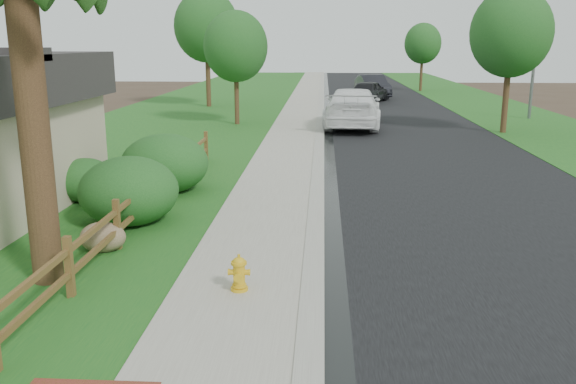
# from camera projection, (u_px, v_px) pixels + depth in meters

# --- Properties ---
(road) EXTENTS (8.00, 90.00, 0.02)m
(road) POSITION_uv_depth(u_px,v_px,m) (384.00, 106.00, 40.90)
(road) COLOR black
(road) RESTS_ON ground
(curb) EXTENTS (0.40, 90.00, 0.12)m
(curb) POSITION_uv_depth(u_px,v_px,m) (321.00, 105.00, 41.12)
(curb) COLOR gray
(curb) RESTS_ON ground
(wet_gutter) EXTENTS (0.50, 90.00, 0.00)m
(wet_gutter) POSITION_uv_depth(u_px,v_px,m) (326.00, 105.00, 41.11)
(wet_gutter) COLOR black
(wet_gutter) RESTS_ON road
(sidewalk) EXTENTS (2.20, 90.00, 0.10)m
(sidewalk) POSITION_uv_depth(u_px,v_px,m) (302.00, 105.00, 41.19)
(sidewalk) COLOR gray
(sidewalk) RESTS_ON ground
(grass_strip) EXTENTS (1.60, 90.00, 0.06)m
(grass_strip) POSITION_uv_depth(u_px,v_px,m) (274.00, 105.00, 41.31)
(grass_strip) COLOR #164F1C
(grass_strip) RESTS_ON ground
(lawn_near) EXTENTS (9.00, 90.00, 0.04)m
(lawn_near) POSITION_uv_depth(u_px,v_px,m) (198.00, 105.00, 41.60)
(lawn_near) COLOR #164F1C
(lawn_near) RESTS_ON ground
(verge_far) EXTENTS (6.00, 90.00, 0.04)m
(verge_far) POSITION_uv_depth(u_px,v_px,m) (488.00, 106.00, 40.51)
(verge_far) COLOR #164F1C
(verge_far) RESTS_ON ground
(ranch_fence) EXTENTS (0.12, 16.92, 1.10)m
(ranch_fence) POSITION_uv_depth(u_px,v_px,m) (135.00, 207.00, 13.49)
(ranch_fence) COLOR #4C3419
(ranch_fence) RESTS_ON ground
(fire_hydrant) EXTENTS (0.41, 0.33, 0.64)m
(fire_hydrant) POSITION_uv_depth(u_px,v_px,m) (239.00, 274.00, 10.20)
(fire_hydrant) COLOR gold
(fire_hydrant) RESTS_ON sidewalk
(white_suv) EXTENTS (3.19, 6.88, 1.94)m
(white_suv) POSITION_uv_depth(u_px,v_px,m) (353.00, 108.00, 30.27)
(white_suv) COLOR white
(white_suv) RESTS_ON road
(dark_car_mid) EXTENTS (3.34, 4.90, 1.55)m
(dark_car_mid) POSITION_uv_depth(u_px,v_px,m) (369.00, 91.00, 43.06)
(dark_car_mid) COLOR black
(dark_car_mid) RESTS_ON road
(dark_car_far) EXTENTS (2.63, 5.37, 1.70)m
(dark_car_far) POSITION_uv_depth(u_px,v_px,m) (372.00, 86.00, 46.92)
(dark_car_far) COLOR black
(dark_car_far) RESTS_ON road
(streetlight) EXTENTS (2.01, 0.28, 8.69)m
(streetlight) POSITION_uv_depth(u_px,v_px,m) (534.00, 28.00, 32.75)
(streetlight) COLOR slate
(streetlight) RESTS_ON ground
(boulder) EXTENTS (1.13, 0.99, 0.63)m
(boulder) POSITION_uv_depth(u_px,v_px,m) (103.00, 237.00, 12.37)
(boulder) COLOR brown
(boulder) RESTS_ON ground
(shrub_b) EXTENTS (2.83, 2.83, 1.61)m
(shrub_b) POSITION_uv_depth(u_px,v_px,m) (129.00, 191.00, 14.14)
(shrub_b) COLOR #1A491A
(shrub_b) RESTS_ON ground
(shrub_c) EXTENTS (2.01, 2.01, 1.16)m
(shrub_c) POSITION_uv_depth(u_px,v_px,m) (85.00, 180.00, 16.28)
(shrub_c) COLOR #1A491A
(shrub_c) RESTS_ON ground
(shrub_d) EXTENTS (3.09, 3.09, 1.67)m
(shrub_d) POSITION_uv_depth(u_px,v_px,m) (165.00, 164.00, 17.16)
(shrub_d) COLOR #1A491A
(shrub_d) RESTS_ON ground
(tree_near_left) EXTENTS (3.24, 3.24, 5.74)m
(tree_near_left) POSITION_uv_depth(u_px,v_px,m) (236.00, 47.00, 30.62)
(tree_near_left) COLOR #372416
(tree_near_left) RESTS_ON ground
(tree_near_right) EXTENTS (3.67, 3.67, 6.60)m
(tree_near_right) POSITION_uv_depth(u_px,v_px,m) (511.00, 33.00, 27.55)
(tree_near_right) COLOR #372416
(tree_near_right) RESTS_ON ground
(tree_mid_left) EXTENTS (4.16, 4.16, 7.43)m
(tree_mid_left) POSITION_uv_depth(u_px,v_px,m) (207.00, 27.00, 39.01)
(tree_mid_left) COLOR #372416
(tree_mid_left) RESTS_ON ground
(tree_far_right) EXTENTS (3.14, 3.14, 5.79)m
(tree_far_right) POSITION_uv_depth(u_px,v_px,m) (423.00, 44.00, 52.18)
(tree_far_right) COLOR #372416
(tree_far_right) RESTS_ON ground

